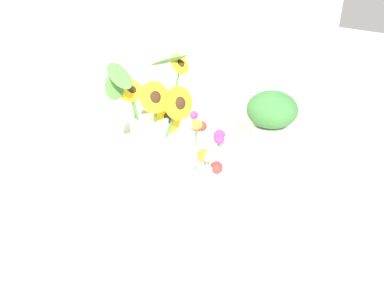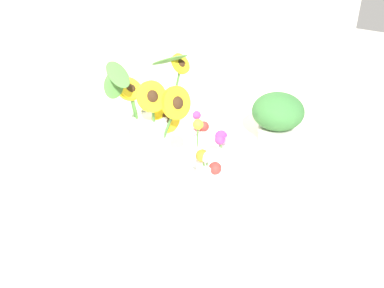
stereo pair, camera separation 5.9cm
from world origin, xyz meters
name	(u,v)px [view 2 (the right image)]	position (x,y,z in m)	size (l,w,h in m)	color
ground_plane	(209,199)	(0.00, 0.00, 0.00)	(6.00, 6.00, 0.00)	silver
serving_tray	(192,184)	(0.00, 0.09, 0.01)	(0.49, 0.49, 0.02)	white
mason_jar_sunflowers	(152,143)	(-0.12, 0.12, 0.18)	(0.29, 0.22, 0.42)	silver
vase_small_center	(208,173)	(0.00, 0.02, 0.08)	(0.08, 0.08, 0.16)	white
vase_bulb_right	(224,155)	(0.12, 0.07, 0.08)	(0.08, 0.08, 0.14)	white
vase_small_back	(197,143)	(0.09, 0.16, 0.10)	(0.09, 0.11, 0.19)	white
potted_plant	(277,116)	(0.46, 0.12, 0.11)	(0.20, 0.20, 0.20)	beige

